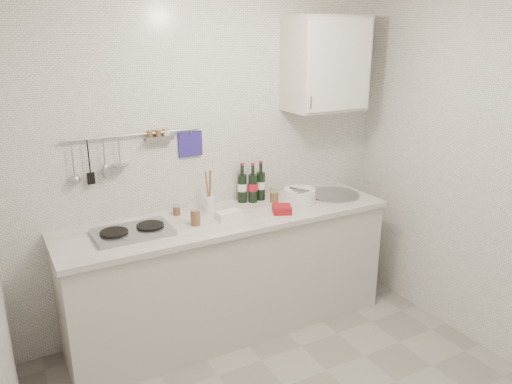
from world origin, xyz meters
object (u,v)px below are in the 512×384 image
(wall_cabinet, at_px, (326,64))
(wine_bottles, at_px, (252,182))
(utensil_crock, at_px, (209,202))
(plate_stack_hob, at_px, (136,227))
(plate_stack_sink, at_px, (298,196))

(wall_cabinet, height_order, wine_bottles, wall_cabinet)
(wine_bottles, xyz_separation_m, utensil_crock, (-0.39, -0.06, -0.08))
(plate_stack_hob, distance_m, plate_stack_sink, 1.28)
(plate_stack_sink, distance_m, utensil_crock, 0.71)
(plate_stack_sink, xyz_separation_m, wine_bottles, (-0.31, 0.18, 0.11))
(wall_cabinet, bearing_deg, plate_stack_hob, -178.40)
(wall_cabinet, distance_m, plate_stack_sink, 1.03)
(plate_stack_sink, distance_m, wine_bottles, 0.38)
(wall_cabinet, relative_size, plate_stack_hob, 2.50)
(plate_stack_hob, height_order, utensil_crock, utensil_crock)
(plate_stack_sink, relative_size, utensil_crock, 0.95)
(wine_bottles, bearing_deg, plate_stack_sink, -30.45)
(wall_cabinet, relative_size, wine_bottles, 2.26)
(wall_cabinet, height_order, plate_stack_sink, wall_cabinet)
(plate_stack_hob, relative_size, plate_stack_sink, 0.92)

